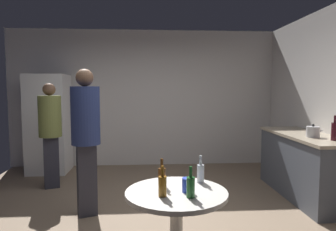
# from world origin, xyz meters

# --- Properties ---
(ground_plane) EXTENTS (5.20, 5.20, 0.10)m
(ground_plane) POSITION_xyz_m (0.00, 0.00, -0.05)
(ground_plane) COLOR #7A6651
(wall_back) EXTENTS (5.32, 0.06, 2.70)m
(wall_back) POSITION_xyz_m (0.00, 2.63, 1.35)
(wall_back) COLOR silver
(wall_back) RESTS_ON ground_plane
(refrigerator) EXTENTS (0.70, 0.68, 1.80)m
(refrigerator) POSITION_xyz_m (-1.76, 2.20, 0.90)
(refrigerator) COLOR white
(refrigerator) RESTS_ON ground_plane
(kitchen_counter) EXTENTS (0.64, 1.79, 0.90)m
(kitchen_counter) POSITION_xyz_m (2.28, 0.59, 0.45)
(kitchen_counter) COLOR #4C515B
(kitchen_counter) RESTS_ON ground_plane
(kettle) EXTENTS (0.24, 0.17, 0.18)m
(kettle) POSITION_xyz_m (2.23, 0.33, 0.97)
(kettle) COLOR #B2B2B7
(kettle) RESTS_ON kitchen_counter
(wine_bottle_on_counter) EXTENTS (0.08, 0.08, 0.31)m
(wine_bottle_on_counter) POSITION_xyz_m (2.35, 0.05, 1.02)
(wine_bottle_on_counter) COLOR #3F141E
(wine_bottle_on_counter) RESTS_ON kitchen_counter
(foreground_table) EXTENTS (0.80, 0.80, 0.73)m
(foreground_table) POSITION_xyz_m (0.27, -1.21, 0.63)
(foreground_table) COLOR beige
(foreground_table) RESTS_ON ground_plane
(beer_bottle_amber) EXTENTS (0.06, 0.06, 0.23)m
(beer_bottle_amber) POSITION_xyz_m (0.16, -1.31, 0.82)
(beer_bottle_amber) COLOR #8C5919
(beer_bottle_amber) RESTS_ON foreground_table
(beer_bottle_brown) EXTENTS (0.06, 0.06, 0.23)m
(beer_bottle_brown) POSITION_xyz_m (0.17, -1.08, 0.82)
(beer_bottle_brown) COLOR #593314
(beer_bottle_brown) RESTS_ON foreground_table
(beer_bottle_green) EXTENTS (0.06, 0.06, 0.23)m
(beer_bottle_green) POSITION_xyz_m (0.36, -1.35, 0.82)
(beer_bottle_green) COLOR #26662D
(beer_bottle_green) RESTS_ON foreground_table
(beer_bottle_clear) EXTENTS (0.06, 0.06, 0.23)m
(beer_bottle_clear) POSITION_xyz_m (0.50, -0.99, 0.82)
(beer_bottle_clear) COLOR silver
(beer_bottle_clear) RESTS_ON foreground_table
(plastic_cup_blue) EXTENTS (0.08, 0.08, 0.11)m
(plastic_cup_blue) POSITION_xyz_m (0.35, -1.23, 0.79)
(plastic_cup_blue) COLOR blue
(plastic_cup_blue) RESTS_ON foreground_table
(person_in_olive_shirt) EXTENTS (0.44, 0.44, 1.62)m
(person_in_olive_shirt) POSITION_xyz_m (-1.44, 1.26, 0.95)
(person_in_olive_shirt) COLOR #2D2D38
(person_in_olive_shirt) RESTS_ON ground_plane
(person_in_navy_shirt) EXTENTS (0.44, 0.44, 1.77)m
(person_in_navy_shirt) POSITION_xyz_m (-0.68, 0.15, 1.04)
(person_in_navy_shirt) COLOR #2D2D38
(person_in_navy_shirt) RESTS_ON ground_plane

